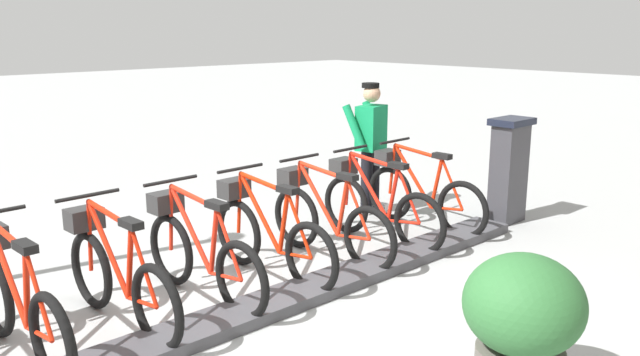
{
  "coord_description": "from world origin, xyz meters",
  "views": [
    {
      "loc": [
        -4.02,
        3.06,
        2.34
      ],
      "look_at": [
        0.5,
        -1.13,
        0.9
      ],
      "focal_mm": 36.37,
      "sensor_mm": 36.0,
      "label": 1
    }
  ],
  "objects_px": {
    "bike_docked_4": "(199,252)",
    "planter_bush": "(522,320)",
    "bike_docked_5": "(116,274)",
    "bike_docked_2": "(326,218)",
    "payment_kiosk": "(509,168)",
    "bike_docked_0": "(420,192)",
    "bike_docked_1": "(376,204)",
    "bike_docked_3": "(267,233)",
    "worker_near_rack": "(370,143)",
    "bike_docked_6": "(16,301)"
  },
  "relations": [
    {
      "from": "bike_docked_0",
      "to": "planter_bush",
      "type": "bearing_deg",
      "value": 138.69
    },
    {
      "from": "worker_near_rack",
      "to": "bike_docked_6",
      "type": "bearing_deg",
      "value": 100.56
    },
    {
      "from": "payment_kiosk",
      "to": "bike_docked_5",
      "type": "height_order",
      "value": "payment_kiosk"
    },
    {
      "from": "bike_docked_0",
      "to": "bike_docked_2",
      "type": "xyz_separation_m",
      "value": [
        0.0,
        1.53,
        0.0
      ]
    },
    {
      "from": "bike_docked_5",
      "to": "planter_bush",
      "type": "xyz_separation_m",
      "value": [
        -2.75,
        -1.4,
        0.11
      ]
    },
    {
      "from": "bike_docked_3",
      "to": "worker_near_rack",
      "type": "height_order",
      "value": "worker_near_rack"
    },
    {
      "from": "bike_docked_3",
      "to": "bike_docked_4",
      "type": "distance_m",
      "value": 0.76
    },
    {
      "from": "payment_kiosk",
      "to": "bike_docked_4",
      "type": "relative_size",
      "value": 0.74
    },
    {
      "from": "bike_docked_1",
      "to": "bike_docked_5",
      "type": "xyz_separation_m",
      "value": [
        0.0,
        3.05,
        0.0
      ]
    },
    {
      "from": "bike_docked_1",
      "to": "bike_docked_5",
      "type": "bearing_deg",
      "value": 90.0
    },
    {
      "from": "bike_docked_2",
      "to": "bike_docked_6",
      "type": "relative_size",
      "value": 1.0
    },
    {
      "from": "bike_docked_3",
      "to": "planter_bush",
      "type": "relative_size",
      "value": 1.77
    },
    {
      "from": "bike_docked_4",
      "to": "planter_bush",
      "type": "xyz_separation_m",
      "value": [
        -2.75,
        -0.63,
        0.11
      ]
    },
    {
      "from": "bike_docked_2",
      "to": "payment_kiosk",
      "type": "bearing_deg",
      "value": -102.83
    },
    {
      "from": "payment_kiosk",
      "to": "bike_docked_0",
      "type": "distance_m",
      "value": 1.16
    },
    {
      "from": "payment_kiosk",
      "to": "bike_docked_0",
      "type": "height_order",
      "value": "payment_kiosk"
    },
    {
      "from": "bike_docked_0",
      "to": "bike_docked_1",
      "type": "height_order",
      "value": "same"
    },
    {
      "from": "worker_near_rack",
      "to": "planter_bush",
      "type": "height_order",
      "value": "worker_near_rack"
    },
    {
      "from": "payment_kiosk",
      "to": "bike_docked_0",
      "type": "xyz_separation_m",
      "value": [
        0.57,
        0.98,
        -0.24
      ]
    },
    {
      "from": "bike_docked_2",
      "to": "worker_near_rack",
      "type": "height_order",
      "value": "worker_near_rack"
    },
    {
      "from": "bike_docked_2",
      "to": "planter_bush",
      "type": "relative_size",
      "value": 1.77
    },
    {
      "from": "bike_docked_5",
      "to": "planter_bush",
      "type": "height_order",
      "value": "bike_docked_5"
    },
    {
      "from": "payment_kiosk",
      "to": "bike_docked_6",
      "type": "bearing_deg",
      "value": 84.13
    },
    {
      "from": "bike_docked_5",
      "to": "bike_docked_6",
      "type": "height_order",
      "value": "same"
    },
    {
      "from": "bike_docked_0",
      "to": "bike_docked_3",
      "type": "bearing_deg",
      "value": 90.0
    },
    {
      "from": "bike_docked_1",
      "to": "bike_docked_2",
      "type": "relative_size",
      "value": 1.0
    },
    {
      "from": "payment_kiosk",
      "to": "bike_docked_5",
      "type": "xyz_separation_m",
      "value": [
        0.57,
        4.8,
        -0.24
      ]
    },
    {
      "from": "planter_bush",
      "to": "payment_kiosk",
      "type": "bearing_deg",
      "value": -57.35
    },
    {
      "from": "bike_docked_0",
      "to": "bike_docked_1",
      "type": "xyz_separation_m",
      "value": [
        0.0,
        0.76,
        0.0
      ]
    },
    {
      "from": "bike_docked_6",
      "to": "bike_docked_1",
      "type": "bearing_deg",
      "value": -90.0
    },
    {
      "from": "payment_kiosk",
      "to": "bike_docked_3",
      "type": "xyz_separation_m",
      "value": [
        0.57,
        3.27,
        -0.24
      ]
    },
    {
      "from": "bike_docked_3",
      "to": "bike_docked_5",
      "type": "xyz_separation_m",
      "value": [
        0.0,
        1.53,
        0.0
      ]
    },
    {
      "from": "bike_docked_0",
      "to": "worker_near_rack",
      "type": "distance_m",
      "value": 0.99
    },
    {
      "from": "planter_bush",
      "to": "bike_docked_1",
      "type": "bearing_deg",
      "value": -31.03
    },
    {
      "from": "bike_docked_5",
      "to": "bike_docked_2",
      "type": "bearing_deg",
      "value": -90.0
    },
    {
      "from": "bike_docked_2",
      "to": "bike_docked_6",
      "type": "height_order",
      "value": "same"
    },
    {
      "from": "bike_docked_5",
      "to": "bike_docked_0",
      "type": "bearing_deg",
      "value": -90.0
    },
    {
      "from": "payment_kiosk",
      "to": "bike_docked_1",
      "type": "xyz_separation_m",
      "value": [
        0.57,
        1.75,
        -0.24
      ]
    },
    {
      "from": "bike_docked_5",
      "to": "worker_near_rack",
      "type": "relative_size",
      "value": 1.04
    },
    {
      "from": "planter_bush",
      "to": "worker_near_rack",
      "type": "bearing_deg",
      "value": -34.45
    },
    {
      "from": "planter_bush",
      "to": "bike_docked_2",
      "type": "bearing_deg",
      "value": -17.97
    },
    {
      "from": "bike_docked_2",
      "to": "planter_bush",
      "type": "distance_m",
      "value": 2.9
    },
    {
      "from": "bike_docked_6",
      "to": "bike_docked_3",
      "type": "bearing_deg",
      "value": -90.0
    },
    {
      "from": "bike_docked_3",
      "to": "planter_bush",
      "type": "distance_m",
      "value": 2.76
    },
    {
      "from": "bike_docked_0",
      "to": "bike_docked_4",
      "type": "distance_m",
      "value": 3.05
    },
    {
      "from": "bike_docked_5",
      "to": "planter_bush",
      "type": "bearing_deg",
      "value": -153.1
    },
    {
      "from": "bike_docked_5",
      "to": "planter_bush",
      "type": "relative_size",
      "value": 1.77
    },
    {
      "from": "payment_kiosk",
      "to": "bike_docked_3",
      "type": "distance_m",
      "value": 3.33
    },
    {
      "from": "bike_docked_5",
      "to": "planter_bush",
      "type": "distance_m",
      "value": 3.09
    },
    {
      "from": "planter_bush",
      "to": "bike_docked_3",
      "type": "bearing_deg",
      "value": -2.7
    }
  ]
}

